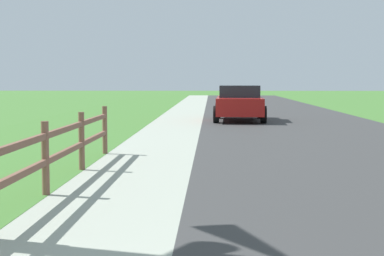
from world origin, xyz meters
name	(u,v)px	position (x,y,z in m)	size (l,w,h in m)	color
ground_plane	(203,117)	(0.00, 25.00, 0.00)	(120.00, 120.00, 0.00)	#40732F
road_asphalt	(277,114)	(3.50, 27.00, 0.00)	(7.00, 66.00, 0.01)	#373737
curb_concrete	(142,114)	(-3.00, 27.00, 0.00)	(6.00, 66.00, 0.01)	#9EA595
grass_verge	(111,114)	(-4.50, 27.00, 0.01)	(5.00, 66.00, 0.00)	#40732F
rail_fence	(18,164)	(-2.04, 6.25, 0.63)	(0.11, 11.83, 1.08)	brown
parked_suv_red	(239,103)	(1.51, 22.86, 0.73)	(2.16, 4.40, 1.44)	maroon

